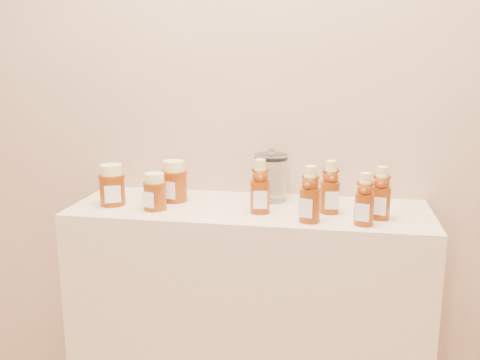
% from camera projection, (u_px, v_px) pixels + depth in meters
% --- Properties ---
extents(wall_back, '(3.50, 0.02, 2.70)m').
position_uv_depth(wall_back, '(259.00, 70.00, 1.89)').
color(wall_back, tan).
rests_on(wall_back, ground).
extents(display_table, '(1.20, 0.40, 0.90)m').
position_uv_depth(display_table, '(249.00, 329.00, 1.90)').
color(display_table, beige).
rests_on(display_table, ground).
extents(bear_bottle_back_left, '(0.08, 0.08, 0.20)m').
position_uv_depth(bear_bottle_back_left, '(260.00, 183.00, 1.72)').
color(bear_bottle_back_left, '#672708').
rests_on(bear_bottle_back_left, display_table).
extents(bear_bottle_back_mid, '(0.08, 0.08, 0.19)m').
position_uv_depth(bear_bottle_back_mid, '(330.00, 184.00, 1.72)').
color(bear_bottle_back_mid, '#672708').
rests_on(bear_bottle_back_mid, display_table).
extents(bear_bottle_back_right, '(0.08, 0.08, 0.19)m').
position_uv_depth(bear_bottle_back_right, '(381.00, 189.00, 1.65)').
color(bear_bottle_back_right, '#672708').
rests_on(bear_bottle_back_right, display_table).
extents(bear_bottle_front_left, '(0.09, 0.09, 0.20)m').
position_uv_depth(bear_bottle_front_left, '(310.00, 191.00, 1.62)').
color(bear_bottle_front_left, '#672708').
rests_on(bear_bottle_front_left, display_table).
extents(bear_bottle_front_right, '(0.07, 0.07, 0.18)m').
position_uv_depth(bear_bottle_front_right, '(365.00, 196.00, 1.59)').
color(bear_bottle_front_right, '#672708').
rests_on(bear_bottle_front_right, display_table).
extents(honey_jar_left, '(0.12, 0.12, 0.14)m').
position_uv_depth(honey_jar_left, '(112.00, 185.00, 1.82)').
color(honey_jar_left, '#672708').
rests_on(honey_jar_left, display_table).
extents(honey_jar_back, '(0.11, 0.11, 0.14)m').
position_uv_depth(honey_jar_back, '(174.00, 181.00, 1.86)').
color(honey_jar_back, '#672708').
rests_on(honey_jar_back, display_table).
extents(honey_jar_front, '(0.10, 0.10, 0.12)m').
position_uv_depth(honey_jar_front, '(155.00, 191.00, 1.76)').
color(honey_jar_front, '#672708').
rests_on(honey_jar_front, display_table).
extents(glass_canister, '(0.12, 0.12, 0.18)m').
position_uv_depth(glass_canister, '(271.00, 175.00, 1.87)').
color(glass_canister, white).
rests_on(glass_canister, display_table).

